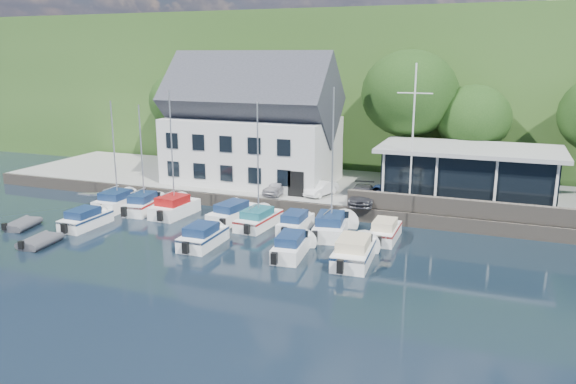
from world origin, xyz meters
name	(u,v)px	position (x,y,z in m)	size (l,w,h in m)	color
ground	(245,266)	(0.00, 0.00, 0.00)	(180.00, 180.00, 0.00)	black
quay	(332,190)	(0.00, 17.50, 0.50)	(60.00, 13.00, 1.00)	gray
quay_face	(308,209)	(0.00, 11.00, 0.50)	(60.00, 0.30, 1.00)	#5E564B
hillside	(416,79)	(0.00, 62.00, 8.00)	(160.00, 75.00, 16.00)	#2E4E1D
field_patch	(477,26)	(8.00, 70.00, 16.15)	(50.00, 30.00, 0.30)	olive
harbor_building	(252,131)	(-7.00, 16.50, 5.35)	(14.40, 8.20, 8.70)	silver
club_pavilion	(468,174)	(11.00, 16.00, 3.05)	(13.20, 7.20, 4.10)	black
seawall	(477,209)	(12.00, 11.40, 1.60)	(18.00, 0.50, 1.20)	#5E564B
gangway	(110,202)	(-16.50, 9.00, 0.00)	(1.20, 6.00, 1.40)	#BABABF
car_silver	(279,187)	(-3.07, 12.80, 1.57)	(1.35, 3.35, 1.14)	#B0AFB4
car_white	(321,188)	(0.22, 13.65, 1.55)	(1.16, 3.34, 1.10)	white
car_dgrey	(362,195)	(3.78, 12.43, 1.64)	(1.78, 4.39, 1.27)	#323338
car_blue	(381,193)	(4.91, 13.63, 1.60)	(1.37, 3.48, 1.19)	#32539A
flagpole	(413,137)	(7.25, 12.47, 6.11)	(2.45, 0.20, 10.22)	silver
tree_0	(183,117)	(-17.64, 22.72, 5.56)	(6.68, 6.68, 9.13)	black
tree_1	(238,117)	(-10.73, 21.45, 5.92)	(7.21, 7.21, 9.85)	black
tree_3	(408,116)	(5.46, 21.62, 6.61)	(8.21, 8.21, 11.22)	black
tree_4	(472,135)	(10.77, 21.78, 5.19)	(6.13, 6.13, 8.38)	black
boat_r1_0	(114,152)	(-14.52, 7.52, 4.54)	(2.22, 5.76, 9.07)	white
boat_r1_1	(142,153)	(-12.08, 7.60, 4.54)	(1.82, 5.88, 9.08)	white
boat_r1_2	(172,153)	(-9.36, 7.52, 4.74)	(2.22, 5.81, 9.48)	white
boat_r1_3	(233,211)	(-4.61, 7.81, 0.73)	(1.88, 6.51, 1.46)	white
boat_r1_4	(258,169)	(-2.33, 7.20, 4.14)	(1.99, 6.10, 8.28)	white
boat_r1_5	(296,221)	(0.43, 7.22, 0.69)	(1.72, 5.42, 1.38)	white
boat_r1_6	(332,167)	(2.96, 7.25, 4.63)	(2.16, 6.37, 9.25)	white
boat_r1_7	(385,229)	(6.54, 7.52, 0.70)	(1.73, 5.34, 1.40)	white
boat_r2_0	(86,217)	(-13.62, 2.80, 0.69)	(1.89, 5.62, 1.37)	white
boat_r2_2	(203,235)	(-3.97, 2.25, 0.72)	(2.00, 5.49, 1.44)	white
boat_r2_3	(292,244)	(1.86, 2.64, 0.71)	(1.74, 5.85, 1.42)	white
boat_r2_4	(354,249)	(5.67, 2.89, 0.78)	(2.16, 6.49, 1.56)	white
dinghy_0	(23,223)	(-17.63, 1.05, 0.33)	(1.69, 2.82, 0.66)	#3C3D42
dinghy_1	(40,240)	(-13.69, -1.39, 0.34)	(1.75, 2.92, 0.68)	#3C3D42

